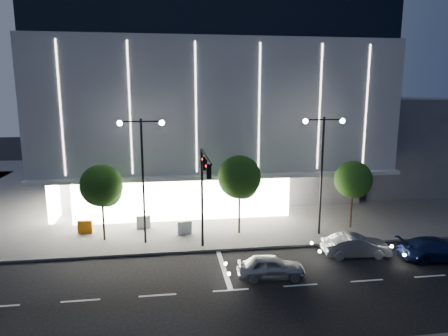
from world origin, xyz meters
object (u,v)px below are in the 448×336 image
car_lead (271,267)px  barrier_b (143,222)px  traffic_mast (204,183)px  tree_left (102,188)px  street_lamp_west (142,163)px  tree_right (353,182)px  barrier_d (185,228)px  car_second (356,246)px  barrier_a (85,227)px  car_third (437,249)px  street_lamp_east (322,158)px  tree_mid (240,179)px

car_lead → barrier_b: 12.32m
traffic_mast → barrier_b: (-4.30, 5.81, -4.38)m
car_lead → barrier_b: size_ratio=3.62×
tree_left → car_lead: tree_left is taller
street_lamp_west → tree_left: 3.69m
traffic_mast → street_lamp_west: street_lamp_west is taller
tree_right → barrier_d: size_ratio=5.01×
car_second → barrier_a: size_ratio=4.03×
street_lamp_west → car_third: 20.37m
car_third → barrier_a: size_ratio=4.50×
tree_left → car_second: 17.99m
tree_right → car_lead: 11.65m
street_lamp_west → street_lamp_east: size_ratio=1.00×
barrier_b → tree_right: bearing=-11.1°
barrier_b → traffic_mast: bearing=-57.1°
barrier_b → car_lead: bearing=-53.9°
tree_mid → tree_right: (9.00, -0.00, -0.45)m
street_lamp_west → barrier_a: 7.49m
car_second → barrier_d: 12.36m
tree_mid → car_second: 9.33m
barrier_a → street_lamp_east: bearing=0.1°
traffic_mast → tree_right: 12.63m
barrier_d → car_lead: bearing=-72.0°
tree_left → street_lamp_east: bearing=-3.7°
car_lead → car_third: (11.37, 0.98, 0.04)m
traffic_mast → car_third: size_ratio=1.43×
street_lamp_west → car_second: size_ratio=2.03×
traffic_mast → barrier_a: (-8.63, 5.21, -4.38)m
tree_right → barrier_a: 20.97m
tree_mid → barrier_b: tree_mid is taller
car_second → traffic_mast: bearing=85.9°
street_lamp_west → barrier_b: street_lamp_west is taller
street_lamp_west → barrier_b: size_ratio=8.18×
street_lamp_west → barrier_a: (-4.64, 2.55, -5.31)m
barrier_b → car_third: bearing=-27.5°
traffic_mast → barrier_d: 6.05m
car_lead → car_second: size_ratio=0.90×
street_lamp_east → barrier_b: (-13.31, 3.15, -5.31)m
street_lamp_east → car_lead: bearing=-130.7°
car_third → barrier_d: 17.42m
street_lamp_west → tree_mid: (7.03, 1.02, -1.62)m
tree_left → car_third: tree_left is taller
car_lead → tree_left: bearing=60.4°
tree_mid → car_second: tree_mid is taller
tree_left → car_third: 23.06m
car_third → car_lead: bearing=100.6°
street_lamp_east → car_third: 9.56m
barrier_a → tree_left: bearing=-34.3°
car_third → barrier_b: (-19.25, 8.49, -0.07)m
tree_right → car_lead: tree_right is taller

